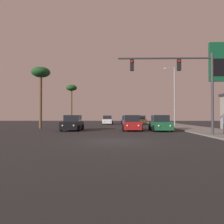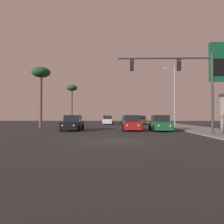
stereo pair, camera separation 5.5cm
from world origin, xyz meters
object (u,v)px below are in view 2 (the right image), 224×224
object	(u,v)px
street_lamp	(174,93)
palm_tree_near	(41,75)
car_red	(132,124)
car_blue	(127,120)
car_tan	(141,120)
palm_tree_far	(72,90)
gas_station_sign	(219,67)
car_green	(160,124)
traffic_light_mast	(185,76)
car_black	(73,124)
car_white	(108,120)

from	to	relation	value
street_lamp	palm_tree_near	bearing A→B (deg)	-162.19
car_red	car_blue	bearing A→B (deg)	-90.79
car_tan	street_lamp	bearing A→B (deg)	112.99
car_red	palm_tree_far	world-z (taller)	palm_tree_far
car_tan	car_red	size ratio (longest dim) A/B	1.01
car_blue	car_tan	bearing A→B (deg)	-179.72
car_red	gas_station_sign	world-z (taller)	gas_station_sign
car_red	gas_station_sign	distance (m)	10.71
car_green	traffic_light_mast	size ratio (longest dim) A/B	0.57
car_red	car_black	distance (m)	6.43
traffic_light_mast	gas_station_sign	bearing A→B (deg)	44.54
car_black	traffic_light_mast	world-z (taller)	traffic_light_mast
gas_station_sign	traffic_light_mast	bearing A→B (deg)	-135.46
car_green	palm_tree_far	distance (m)	29.21
traffic_light_mast	street_lamp	xyz separation A→B (m)	(3.31, 16.13, 0.37)
car_green	car_red	world-z (taller)	same
car_blue	traffic_light_mast	world-z (taller)	traffic_light_mast
car_red	palm_tree_near	bearing A→B (deg)	-18.94
palm_tree_near	car_tan	bearing A→B (deg)	46.01
gas_station_sign	car_green	bearing A→B (deg)	172.38
traffic_light_mast	car_red	bearing A→B (deg)	121.31
car_white	traffic_light_mast	size ratio (longest dim) A/B	0.57
car_white	palm_tree_far	size ratio (longest dim) A/B	0.51
car_green	palm_tree_far	bearing A→B (deg)	-58.92
car_red	palm_tree_far	xyz separation A→B (m)	(-11.59, 23.90, 6.58)
car_green	palm_tree_far	world-z (taller)	palm_tree_far
car_tan	gas_station_sign	xyz separation A→B (m)	(5.83, -20.15, 5.86)
car_red	gas_station_sign	size ratio (longest dim) A/B	0.48
car_tan	palm_tree_near	size ratio (longest dim) A/B	0.55
car_white	car_blue	distance (m)	3.70
car_white	car_black	world-z (taller)	same
car_blue	car_green	bearing A→B (deg)	97.22
car_green	car_red	distance (m)	3.05
car_tan	traffic_light_mast	size ratio (longest dim) A/B	0.57
car_tan	car_white	world-z (taller)	same
street_lamp	car_red	bearing A→B (deg)	-125.89
car_tan	gas_station_sign	bearing A→B (deg)	104.63
car_black	palm_tree_far	distance (m)	25.45
car_white	car_green	bearing A→B (deg)	108.85
car_tan	palm_tree_far	world-z (taller)	palm_tree_far
car_white	palm_tree_far	xyz separation A→B (m)	(-8.15, 5.28, 6.58)
car_red	street_lamp	distance (m)	12.92
street_lamp	car_black	bearing A→B (deg)	-143.64
car_blue	palm_tree_near	xyz separation A→B (m)	(-11.64, -14.87, 6.06)
car_white	car_tan	bearing A→B (deg)	-177.89
car_red	gas_station_sign	bearing A→B (deg)	171.58
car_red	palm_tree_near	world-z (taller)	palm_tree_near
car_tan	car_blue	xyz separation A→B (m)	(-2.77, -0.06, 0.00)
street_lamp	gas_station_sign	xyz separation A→B (m)	(1.74, -11.16, 1.50)
car_tan	car_green	size ratio (longest dim) A/B	1.00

